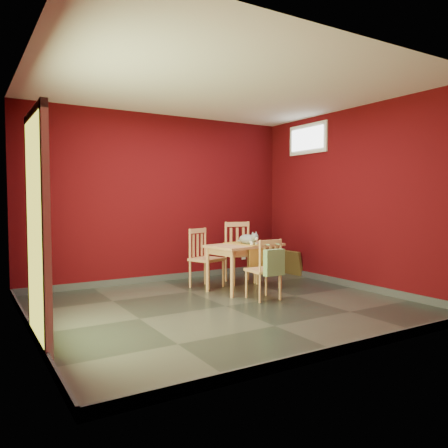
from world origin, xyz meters
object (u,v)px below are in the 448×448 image
chair_far_right (240,252)px  picture_frame (292,263)px  chair_near (265,269)px  chair_far_left (205,257)px  dining_table (245,250)px  cat (248,237)px  tote_bag (274,262)px

chair_far_right → picture_frame: bearing=5.0°
chair_near → picture_frame: bearing=39.7°
chair_far_left → picture_frame: bearing=3.8°
chair_far_right → dining_table: bearing=-117.3°
chair_far_left → chair_near: size_ratio=1.10×
dining_table → cat: (0.03, -0.04, 0.19)m
cat → dining_table: bearing=132.7°
cat → tote_bag: bearing=-94.2°
chair_far_left → tote_bag: (0.27, -1.36, 0.07)m
chair_far_left → tote_bag: bearing=-78.6°
chair_far_right → cat: (-0.25, -0.57, 0.28)m
dining_table → tote_bag: (-0.11, -0.85, -0.07)m
chair_near → cat: (0.14, 0.61, 0.36)m
dining_table → picture_frame: size_ratio=2.68×
picture_frame → chair_near: bearing=-140.3°
chair_near → tote_bag: bearing=-91.0°
chair_far_left → chair_near: 1.19m
chair_near → tote_bag: chair_near is taller
chair_near → cat: size_ratio=2.01×
chair_far_left → tote_bag: chair_far_left is taller
dining_table → cat: cat is taller
cat → picture_frame: (1.41, 0.68, -0.56)m
chair_far_right → chair_near: size_ratio=1.20×
cat → chair_far_left: bearing=132.8°
dining_table → chair_far_left: chair_far_left is taller
dining_table → tote_bag: size_ratio=2.89×
cat → picture_frame: bearing=31.4°
dining_table → chair_far_left: 0.66m
chair_far_right → tote_bag: (-0.39, -1.39, 0.03)m
chair_far_right → tote_bag: size_ratio=2.39×
chair_far_left → tote_bag: 1.39m
tote_bag → cat: 0.86m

